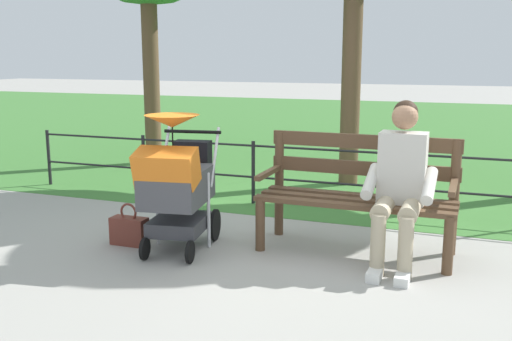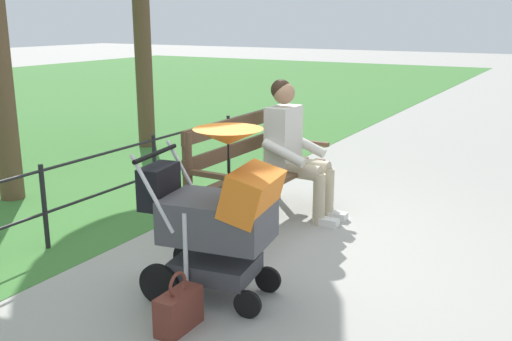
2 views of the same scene
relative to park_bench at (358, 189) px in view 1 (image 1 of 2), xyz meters
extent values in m
plane|color=#9E9B93|center=(0.67, 0.12, -0.53)|extent=(60.00, 60.00, 0.00)
cube|color=#3D7533|center=(0.67, -8.68, -0.52)|extent=(40.00, 16.00, 0.01)
cube|color=brown|center=(0.00, -0.06, -0.08)|extent=(1.60, 0.13, 0.04)
cube|color=brown|center=(0.00, 0.12, -0.08)|extent=(1.60, 0.13, 0.04)
cube|color=brown|center=(0.01, 0.30, -0.08)|extent=(1.60, 0.13, 0.04)
cube|color=brown|center=(0.00, -0.16, 0.14)|extent=(1.60, 0.06, 0.12)
cube|color=brown|center=(0.00, -0.16, 0.37)|extent=(1.60, 0.06, 0.12)
cylinder|color=brown|center=(-0.74, 0.33, -0.30)|extent=(0.08, 0.08, 0.45)
cylinder|color=brown|center=(-0.75, -0.15, -0.05)|extent=(0.08, 0.08, 0.95)
cube|color=brown|center=(-0.75, 0.13, 0.10)|extent=(0.06, 0.56, 0.04)
cylinder|color=brown|center=(0.76, 0.30, -0.30)|extent=(0.08, 0.08, 0.45)
cylinder|color=brown|center=(0.75, -0.18, -0.05)|extent=(0.08, 0.08, 0.95)
cube|color=brown|center=(0.75, 0.10, 0.10)|extent=(0.06, 0.56, 0.04)
cylinder|color=tan|center=(-0.46, 0.34, -0.06)|extent=(0.15, 0.40, 0.14)
cylinder|color=tan|center=(-0.26, 0.33, -0.06)|extent=(0.15, 0.40, 0.14)
cylinder|color=tan|center=(-0.45, 0.54, -0.29)|extent=(0.11, 0.11, 0.47)
cylinder|color=tan|center=(-0.25, 0.53, -0.29)|extent=(0.11, 0.11, 0.47)
cube|color=silver|center=(-0.45, 0.62, -0.49)|extent=(0.10, 0.22, 0.07)
cube|color=silver|center=(-0.25, 0.61, -0.49)|extent=(0.10, 0.22, 0.07)
cube|color=beige|center=(-0.36, 0.12, 0.22)|extent=(0.36, 0.23, 0.56)
cylinder|color=beige|center=(-0.58, 0.24, 0.12)|extent=(0.10, 0.43, 0.23)
cylinder|color=beige|center=(-0.14, 0.23, 0.12)|extent=(0.10, 0.43, 0.23)
sphere|color=#A37556|center=(-0.36, 0.12, 0.62)|extent=(0.20, 0.20, 0.20)
sphere|color=black|center=(-0.36, 0.09, 0.65)|extent=(0.19, 0.19, 0.19)
cylinder|color=black|center=(1.22, 0.18, -0.39)|extent=(0.07, 0.28, 0.28)
cylinder|color=black|center=(1.68, 0.25, -0.39)|extent=(0.07, 0.28, 0.28)
cylinder|color=black|center=(1.17, 0.78, -0.44)|extent=(0.06, 0.18, 0.18)
cylinder|color=black|center=(1.55, 0.84, -0.44)|extent=(0.06, 0.18, 0.18)
cube|color=#38383D|center=(1.40, 0.52, -0.31)|extent=(0.49, 0.58, 0.12)
cylinder|color=silver|center=(1.19, 0.38, -0.20)|extent=(0.03, 0.03, 0.65)
cylinder|color=silver|center=(1.65, 0.45, -0.20)|extent=(0.03, 0.03, 0.65)
cube|color=#47474C|center=(1.40, 0.53, 0.02)|extent=(0.56, 0.74, 0.28)
cube|color=orange|center=(1.36, 0.77, 0.22)|extent=(0.52, 0.37, 0.33)
cylinder|color=black|center=(1.47, 0.10, 0.42)|extent=(0.52, 0.11, 0.03)
cylinder|color=silver|center=(1.23, 0.16, 0.22)|extent=(0.07, 0.30, 0.49)
cylinder|color=silver|center=(1.68, 0.23, 0.22)|extent=(0.07, 0.30, 0.49)
cone|color=orange|center=(1.39, 0.61, 0.57)|extent=(0.50, 0.50, 0.10)
cylinder|color=black|center=(1.39, 0.61, 0.39)|extent=(0.01, 0.01, 0.30)
cube|color=black|center=(1.47, 0.12, 0.20)|extent=(0.34, 0.21, 0.28)
cube|color=brown|center=(1.87, 0.55, -0.41)|extent=(0.32, 0.14, 0.24)
torus|color=brown|center=(1.87, 0.55, -0.24)|extent=(0.16, 0.02, 0.16)
cylinder|color=black|center=(-0.02, -1.14, -0.18)|extent=(0.04, 0.04, 0.70)
cylinder|color=black|center=(1.36, -1.14, -0.18)|extent=(0.04, 0.04, 0.70)
cylinder|color=black|center=(2.74, -1.14, -0.18)|extent=(0.04, 0.04, 0.70)
cylinder|color=black|center=(4.12, -1.14, -0.18)|extent=(0.04, 0.04, 0.70)
cylinder|color=black|center=(0.67, -1.14, 0.12)|extent=(6.91, 0.02, 0.02)
cylinder|color=black|center=(0.67, -1.14, -0.23)|extent=(6.91, 0.02, 0.02)
cylinder|color=brown|center=(3.66, -2.93, 0.86)|extent=(0.24, 0.24, 2.77)
cylinder|color=brown|center=(0.58, -2.54, 0.89)|extent=(0.24, 0.24, 2.83)
camera|label=1|loc=(-0.82, 4.65, 1.08)|focal=40.35mm
camera|label=2|loc=(4.40, 2.51, 1.28)|focal=41.10mm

